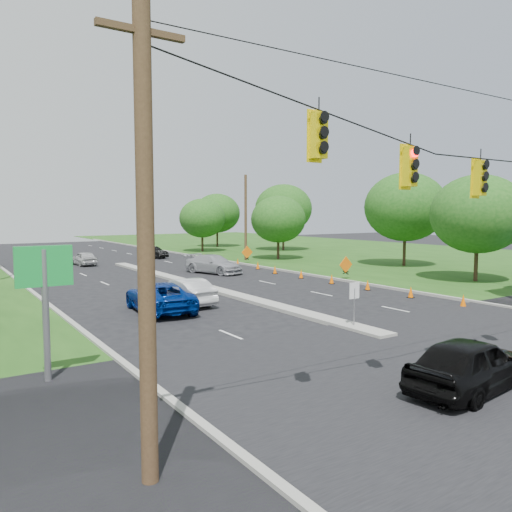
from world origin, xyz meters
TOP-DOWN VIEW (x-y plane):
  - ground at (0.00, 0.00)m, footprint 160.00×160.00m
  - grass_right at (30.00, 20.00)m, footprint 40.00×160.00m
  - cross_street at (0.00, 0.00)m, footprint 160.00×14.00m
  - curb_left at (-10.10, 30.00)m, footprint 0.25×110.00m
  - curb_right at (10.10, 30.00)m, footprint 0.25×110.00m
  - median at (0.00, 21.00)m, footprint 1.00×34.00m
  - median_sign at (0.00, 6.00)m, footprint 0.55×0.06m
  - utility_pole_far_right at (12.50, 35.00)m, footprint 0.28×0.28m
  - cone_1 at (8.51, 6.50)m, footprint 0.32×0.32m
  - cone_2 at (8.51, 10.00)m, footprint 0.32×0.32m
  - cone_3 at (8.51, 13.50)m, footprint 0.32×0.32m
  - cone_4 at (8.51, 17.00)m, footprint 0.32×0.32m
  - cone_5 at (8.51, 20.50)m, footprint 0.32×0.32m
  - cone_6 at (8.51, 24.00)m, footprint 0.32×0.32m
  - cone_7 at (9.11, 27.50)m, footprint 0.32×0.32m
  - cone_8 at (9.11, 31.00)m, footprint 0.32×0.32m
  - cone_9 at (9.11, 34.50)m, footprint 0.32×0.32m
  - cone_10 at (9.11, 38.00)m, footprint 0.32×0.32m
  - work_sign_1 at (10.80, 18.00)m, footprint 1.27×0.58m
  - work_sign_2 at (10.80, 32.00)m, footprint 1.27×0.58m
  - tree_7 at (18.00, 12.00)m, footprint 6.72×6.72m
  - tree_8 at (22.00, 22.00)m, footprint 7.56×7.56m
  - tree_9 at (16.00, 34.00)m, footprint 5.88×5.88m
  - tree_10 at (24.00, 44.00)m, footprint 7.56×7.56m
  - tree_11 at (20.00, 55.00)m, footprint 6.72×6.72m
  - tree_12 at (14.00, 48.00)m, footprint 5.88×5.88m
  - black_sedan at (-2.61, -1.33)m, footprint 4.86×2.40m
  - white_sedan at (-3.67, 15.32)m, footprint 1.84×4.56m
  - blue_pickup at (-5.60, 14.25)m, footprint 3.06×5.72m
  - silver_car_far at (4.39, 27.03)m, footprint 3.76×5.77m
  - silver_car_oncoming at (-3.05, 39.45)m, footprint 1.82×4.03m
  - dark_car_receding at (5.32, 43.06)m, footprint 2.46×4.12m

SIDE VIEW (x-z plane):
  - ground at x=0.00m, z-range 0.00..0.00m
  - grass_right at x=30.00m, z-range -0.03..0.03m
  - cross_street at x=0.00m, z-range -0.01..0.01m
  - curb_left at x=-10.10m, z-range -0.08..0.08m
  - curb_right at x=10.10m, z-range -0.08..0.08m
  - median at x=0.00m, z-range -0.09..0.09m
  - cone_1 at x=8.51m, z-range 0.00..0.70m
  - cone_2 at x=8.51m, z-range 0.00..0.70m
  - cone_3 at x=8.51m, z-range 0.00..0.70m
  - cone_4 at x=8.51m, z-range 0.00..0.70m
  - cone_5 at x=8.51m, z-range 0.00..0.70m
  - cone_6 at x=8.51m, z-range 0.00..0.70m
  - cone_7 at x=9.11m, z-range 0.00..0.70m
  - cone_8 at x=9.11m, z-range 0.00..0.70m
  - cone_9 at x=9.11m, z-range 0.00..0.70m
  - cone_10 at x=9.11m, z-range 0.00..0.70m
  - dark_car_receding at x=5.32m, z-range 0.00..1.28m
  - silver_car_oncoming at x=-3.05m, z-range 0.00..1.34m
  - white_sedan at x=-3.67m, z-range 0.00..1.47m
  - blue_pickup at x=-5.60m, z-range 0.00..1.53m
  - silver_car_far at x=4.39m, z-range 0.00..1.55m
  - black_sedan at x=-2.61m, z-range 0.00..1.59m
  - work_sign_1 at x=10.80m, z-range 0.41..1.78m
  - work_sign_2 at x=10.80m, z-range 0.41..1.78m
  - median_sign at x=0.00m, z-range 0.44..2.49m
  - tree_9 at x=16.00m, z-range 0.91..7.77m
  - tree_12 at x=14.00m, z-range 0.91..7.77m
  - utility_pole_far_right at x=12.50m, z-range 0.00..9.00m
  - tree_7 at x=18.00m, z-range 1.04..8.88m
  - tree_11 at x=20.00m, z-range 1.04..8.88m
  - tree_8 at x=22.00m, z-range 1.17..9.99m
  - tree_10 at x=24.00m, z-range 1.17..9.99m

